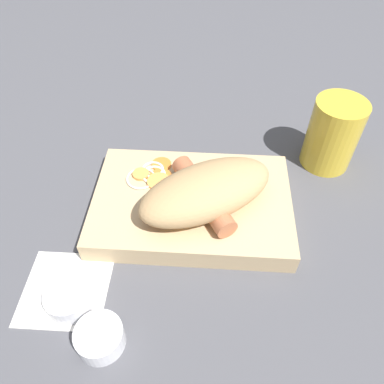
{
  "coord_description": "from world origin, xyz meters",
  "views": [
    {
      "loc": [
        0.02,
        -0.33,
        0.41
      ],
      "look_at": [
        0.0,
        0.0,
        0.04
      ],
      "focal_mm": 35.0,
      "sensor_mm": 36.0,
      "label": 1
    }
  ],
  "objects_px": {
    "food_tray": "(192,205)",
    "bread_roll": "(206,191)",
    "condiment_cup_near": "(69,300)",
    "condiment_cup_far": "(100,338)",
    "sausage": "(203,194)",
    "drink_glass": "(333,134)"
  },
  "relations": [
    {
      "from": "sausage",
      "to": "condiment_cup_far",
      "type": "distance_m",
      "value": 0.21
    },
    {
      "from": "bread_roll",
      "to": "drink_glass",
      "type": "distance_m",
      "value": 0.23
    },
    {
      "from": "food_tray",
      "to": "sausage",
      "type": "distance_m",
      "value": 0.03
    },
    {
      "from": "food_tray",
      "to": "condiment_cup_far",
      "type": "relative_size",
      "value": 5.14
    },
    {
      "from": "bread_roll",
      "to": "condiment_cup_far",
      "type": "xyz_separation_m",
      "value": [
        -0.1,
        -0.18,
        -0.05
      ]
    },
    {
      "from": "drink_glass",
      "to": "bread_roll",
      "type": "bearing_deg",
      "value": -144.55
    },
    {
      "from": "bread_roll",
      "to": "condiment_cup_far",
      "type": "height_order",
      "value": "bread_roll"
    },
    {
      "from": "sausage",
      "to": "drink_glass",
      "type": "height_order",
      "value": "drink_glass"
    },
    {
      "from": "sausage",
      "to": "drink_glass",
      "type": "distance_m",
      "value": 0.23
    },
    {
      "from": "bread_roll",
      "to": "condiment_cup_near",
      "type": "height_order",
      "value": "bread_roll"
    },
    {
      "from": "food_tray",
      "to": "condiment_cup_far",
      "type": "height_order",
      "value": "food_tray"
    },
    {
      "from": "sausage",
      "to": "condiment_cup_near",
      "type": "bearing_deg",
      "value": -136.07
    },
    {
      "from": "food_tray",
      "to": "bread_roll",
      "type": "relative_size",
      "value": 1.33
    },
    {
      "from": "bread_roll",
      "to": "condiment_cup_near",
      "type": "bearing_deg",
      "value": -138.23
    },
    {
      "from": "food_tray",
      "to": "bread_roll",
      "type": "bearing_deg",
      "value": -34.88
    },
    {
      "from": "bread_roll",
      "to": "food_tray",
      "type": "bearing_deg",
      "value": 145.12
    },
    {
      "from": "bread_roll",
      "to": "sausage",
      "type": "bearing_deg",
      "value": 125.96
    },
    {
      "from": "condiment_cup_near",
      "to": "condiment_cup_far",
      "type": "distance_m",
      "value": 0.06
    },
    {
      "from": "sausage",
      "to": "bread_roll",
      "type": "bearing_deg",
      "value": -54.04
    },
    {
      "from": "food_tray",
      "to": "condiment_cup_near",
      "type": "distance_m",
      "value": 0.2
    },
    {
      "from": "food_tray",
      "to": "condiment_cup_far",
      "type": "bearing_deg",
      "value": -114.51
    },
    {
      "from": "bread_roll",
      "to": "sausage",
      "type": "relative_size",
      "value": 1.43
    }
  ]
}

